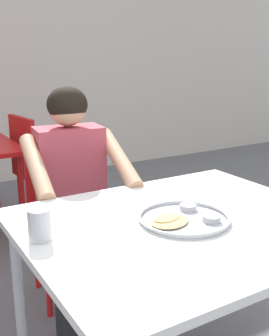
{
  "coord_description": "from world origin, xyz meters",
  "views": [
    {
      "loc": [
        -0.89,
        -1.08,
        1.34
      ],
      "look_at": [
        -0.06,
        0.3,
        0.9
      ],
      "focal_mm": 44.63,
      "sensor_mm": 36.0,
      "label": 1
    }
  ],
  "objects_px": {
    "drinking_cup": "(40,224)",
    "chair_red_right": "(37,164)",
    "table_foreground": "(184,238)",
    "diner_foreground": "(75,183)",
    "thali_tray": "(183,218)",
    "chair_foreground": "(65,206)"
  },
  "relations": [
    {
      "from": "diner_foreground",
      "to": "chair_red_right",
      "type": "distance_m",
      "value": 1.23
    },
    {
      "from": "table_foreground",
      "to": "chair_red_right",
      "type": "height_order",
      "value": "chair_red_right"
    },
    {
      "from": "thali_tray",
      "to": "chair_foreground",
      "type": "height_order",
      "value": "chair_foreground"
    },
    {
      "from": "table_foreground",
      "to": "chair_foreground",
      "type": "xyz_separation_m",
      "value": [
        -0.09,
        0.97,
        -0.17
      ]
    },
    {
      "from": "diner_foreground",
      "to": "drinking_cup",
      "type": "bearing_deg",
      "value": -121.71
    },
    {
      "from": "chair_red_right",
      "to": "thali_tray",
      "type": "bearing_deg",
      "value": -92.33
    },
    {
      "from": "diner_foreground",
      "to": "chair_red_right",
      "type": "relative_size",
      "value": 1.33
    },
    {
      "from": "table_foreground",
      "to": "chair_foreground",
      "type": "bearing_deg",
      "value": 95.26
    },
    {
      "from": "drinking_cup",
      "to": "thali_tray",
      "type": "bearing_deg",
      "value": -12.71
    },
    {
      "from": "thali_tray",
      "to": "drinking_cup",
      "type": "xyz_separation_m",
      "value": [
        -0.5,
        0.11,
        0.05
      ]
    },
    {
      "from": "drinking_cup",
      "to": "chair_foreground",
      "type": "relative_size",
      "value": 0.12
    },
    {
      "from": "chair_foreground",
      "to": "diner_foreground",
      "type": "xyz_separation_m",
      "value": [
        -0.02,
        -0.22,
        0.2
      ]
    },
    {
      "from": "diner_foreground",
      "to": "chair_red_right",
      "type": "bearing_deg",
      "value": 81.31
    },
    {
      "from": "drinking_cup",
      "to": "chair_red_right",
      "type": "bearing_deg",
      "value": 72.52
    },
    {
      "from": "table_foreground",
      "to": "diner_foreground",
      "type": "xyz_separation_m",
      "value": [
        -0.11,
        0.75,
        0.03
      ]
    },
    {
      "from": "table_foreground",
      "to": "drinking_cup",
      "type": "bearing_deg",
      "value": 167.73
    },
    {
      "from": "drinking_cup",
      "to": "diner_foreground",
      "type": "distance_m",
      "value": 0.76
    },
    {
      "from": "drinking_cup",
      "to": "chair_foreground",
      "type": "height_order",
      "value": "chair_foreground"
    },
    {
      "from": "thali_tray",
      "to": "table_foreground",
      "type": "bearing_deg",
      "value": 15.09
    },
    {
      "from": "drinking_cup",
      "to": "table_foreground",
      "type": "bearing_deg",
      "value": -12.27
    },
    {
      "from": "table_foreground",
      "to": "drinking_cup",
      "type": "height_order",
      "value": "drinking_cup"
    },
    {
      "from": "thali_tray",
      "to": "chair_red_right",
      "type": "xyz_separation_m",
      "value": [
        0.08,
        1.95,
        -0.25
      ]
    }
  ]
}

